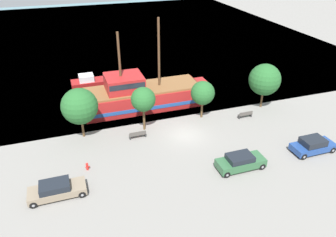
% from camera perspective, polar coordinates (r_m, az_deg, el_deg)
% --- Properties ---
extents(ground_plane, '(160.00, 160.00, 0.00)m').
position_cam_1_polar(ground_plane, '(35.50, 3.00, -2.86)').
color(ground_plane, gray).
extents(water_surface, '(80.00, 80.00, 0.00)m').
position_cam_1_polar(water_surface, '(75.14, -9.67, 14.35)').
color(water_surface, slate).
rests_on(water_surface, ground).
extents(pirate_ship, '(15.94, 4.86, 10.83)m').
position_cam_1_polar(pirate_ship, '(40.79, -4.68, 4.17)').
color(pirate_ship, '#A31E1E').
rests_on(pirate_ship, water_surface).
extents(moored_boat_dockside, '(5.08, 2.29, 1.64)m').
position_cam_1_polar(moored_boat_dockside, '(48.44, -13.64, 6.29)').
color(moored_boat_dockside, maroon).
rests_on(moored_boat_dockside, water_surface).
extents(parked_car_curb_front, '(4.49, 1.86, 1.46)m').
position_cam_1_polar(parked_car_curb_front, '(30.99, 12.50, -7.36)').
color(parked_car_curb_front, '#2D5B38').
rests_on(parked_car_curb_front, ground_plane).
extents(parked_car_curb_mid, '(4.35, 1.93, 1.50)m').
position_cam_1_polar(parked_car_curb_mid, '(35.48, 23.92, -4.28)').
color(parked_car_curb_mid, navy).
rests_on(parked_car_curb_mid, ground_plane).
extents(parked_car_curb_rear, '(4.61, 1.88, 1.36)m').
position_cam_1_polar(parked_car_curb_rear, '(28.91, -18.83, -11.63)').
color(parked_car_curb_rear, '#7F705B').
rests_on(parked_car_curb_rear, ground_plane).
extents(fire_hydrant, '(0.42, 0.25, 0.76)m').
position_cam_1_polar(fire_hydrant, '(31.17, -13.89, -8.04)').
color(fire_hydrant, red).
rests_on(fire_hydrant, ground_plane).
extents(bench_promenade_east, '(1.79, 0.45, 0.85)m').
position_cam_1_polar(bench_promenade_east, '(34.82, -5.30, -2.81)').
color(bench_promenade_east, '#4C4742').
rests_on(bench_promenade_east, ground_plane).
extents(bench_promenade_west, '(1.72, 0.45, 0.85)m').
position_cam_1_polar(bench_promenade_west, '(39.57, 13.31, 0.68)').
color(bench_promenade_west, '#4C4742').
rests_on(bench_promenade_west, ground_plane).
extents(tree_row_east, '(3.77, 3.77, 5.50)m').
position_cam_1_polar(tree_row_east, '(34.64, -15.14, 2.07)').
color(tree_row_east, brown).
rests_on(tree_row_east, ground_plane).
extents(tree_row_mideast, '(2.65, 2.65, 5.02)m').
position_cam_1_polar(tree_row_mideast, '(34.81, -4.34, 3.32)').
color(tree_row_mideast, brown).
rests_on(tree_row_mideast, ground_plane).
extents(tree_row_midwest, '(2.76, 2.76, 4.53)m').
position_cam_1_polar(tree_row_midwest, '(37.67, 6.06, 4.44)').
color(tree_row_midwest, brown).
rests_on(tree_row_midwest, ground_plane).
extents(tree_row_west, '(3.83, 3.83, 5.59)m').
position_cam_1_polar(tree_row_west, '(41.37, 16.49, 6.50)').
color(tree_row_west, brown).
rests_on(tree_row_west, ground_plane).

